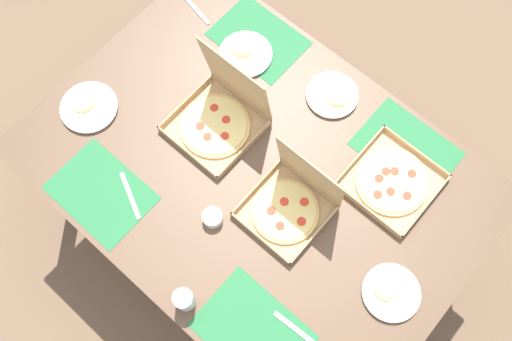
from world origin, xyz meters
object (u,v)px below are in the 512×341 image
Objects in this scene: pizza_box_edge_far at (220,116)px; plate_middle at (390,292)px; cup_clear_right at (184,300)px; pizza_box_corner_left at (391,181)px; plate_near_left at (89,107)px; condiment_bowl at (213,217)px; plate_near_right at (333,95)px; pizza_box_corner_right at (290,203)px; plate_far_right at (245,54)px.

pizza_box_edge_far is 1.69× the size of plate_middle.
pizza_box_corner_left is at bearing 71.53° from cup_clear_right.
condiment_bowl is (0.66, -0.01, 0.01)m from plate_near_left.
plate_near_right is (0.67, 0.65, 0.00)m from plate_near_left.
condiment_bowl is at bearing -126.71° from pizza_box_corner_left.
plate_near_right is 0.94m from cup_clear_right.
cup_clear_right is (0.78, -0.28, 0.04)m from plate_near_left.
pizza_box_corner_left is (0.22, 0.31, -0.04)m from pizza_box_corner_right.
plate_middle is at bearing -6.16° from pizza_box_edge_far.
pizza_box_edge_far reaches higher than plate_near_right.
pizza_box_edge_far is at bearing 173.84° from plate_middle.
cup_clear_right is at bearing -83.21° from plate_near_right.
plate_near_left is (-0.83, -0.20, -0.04)m from pizza_box_corner_right.
condiment_bowl reaches higher than plate_near_left.
plate_near_right is at bearing 44.19° from plate_near_left.
pizza_box_edge_far is at bearing 34.49° from plate_near_left.
pizza_box_corner_left is at bearing -3.93° from plate_far_right.
pizza_box_edge_far is 0.87m from plate_middle.
pizza_box_corner_left is 0.40m from plate_near_right.
plate_near_left is 1.08× the size of plate_near_right.
condiment_bowl reaches higher than plate_middle.
plate_near_left is at bearing -117.40° from plate_far_right.
cup_clear_right reaches higher than plate_near_left.
plate_near_left is 0.66m from condiment_bowl.
pizza_box_corner_right is 1.55× the size of plate_middle.
pizza_box_edge_far reaches higher than condiment_bowl.
cup_clear_right reaches higher than pizza_box_corner_left.
plate_near_right is 2.81× the size of condiment_bowl.
pizza_box_corner_right is 0.49m from cup_clear_right.
pizza_box_corner_left is 0.40m from plate_middle.
pizza_box_edge_far is 1.58× the size of plate_far_right.
plate_near_right is at bearing 55.33° from pizza_box_edge_far.
pizza_box_edge_far reaches higher than plate_near_left.
plate_far_right and plate_near_right have the same top height.
plate_near_left is (-1.05, -0.52, -0.00)m from pizza_box_corner_left.
plate_near_right is 0.66m from condiment_bowl.
pizza_box_edge_far is at bearing -159.97° from pizza_box_corner_left.
cup_clear_right is 1.45× the size of condiment_bowl.
plate_far_right is (-0.54, 0.37, -0.04)m from pizza_box_corner_right.
cup_clear_right reaches higher than plate_middle.
cup_clear_right is (-0.05, -0.49, 0.00)m from pizza_box_corner_right.
plate_near_left is at bearing -145.51° from pizza_box_edge_far.
pizza_box_edge_far is 1.53× the size of plate_near_left.
cup_clear_right is at bearing -19.78° from plate_near_left.
pizza_box_corner_right reaches higher than plate_far_right.
plate_far_right is 0.68m from condiment_bowl.
pizza_box_corner_left reaches higher than plate_middle.
condiment_bowl is (-0.18, -0.21, -0.03)m from pizza_box_corner_right.
plate_near_right is at bearing 143.14° from plate_middle.
condiment_bowl is at bearing -0.91° from plate_near_left.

